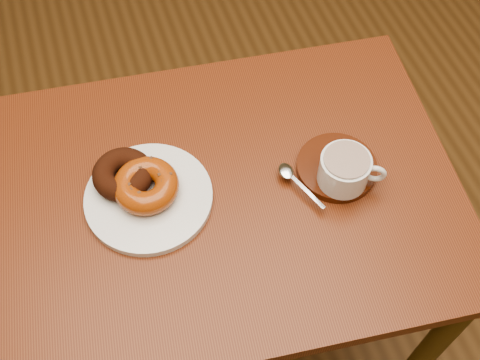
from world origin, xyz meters
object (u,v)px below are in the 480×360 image
object	(u,v)px
donut_plate	(149,197)
saucer	(337,167)
coffee_cup	(345,169)
cafe_table	(230,223)

from	to	relation	value
donut_plate	saucer	bearing A→B (deg)	-7.59
saucer	coffee_cup	xyz separation A→B (m)	(-0.00, -0.03, 0.04)
cafe_table	donut_plate	bearing A→B (deg)	176.24
donut_plate	coffee_cup	world-z (taller)	coffee_cup
cafe_table	coffee_cup	size ratio (longest dim) A/B	8.00
saucer	donut_plate	bearing A→B (deg)	172.41
saucer	cafe_table	bearing A→B (deg)	174.00
coffee_cup	saucer	bearing A→B (deg)	113.86
cafe_table	saucer	distance (m)	0.23
donut_plate	coffee_cup	bearing A→B (deg)	-12.86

